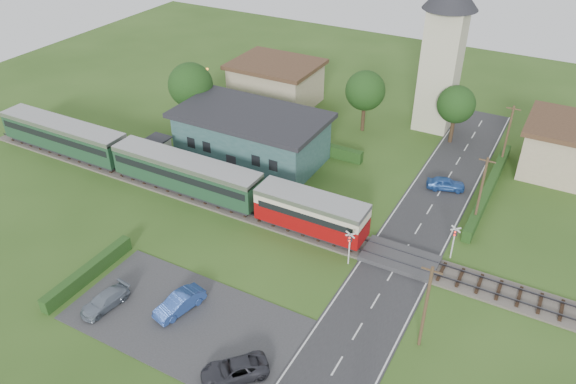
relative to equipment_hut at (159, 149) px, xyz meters
The scene contains 31 objects.
ground 18.82m from the equipment_hut, 16.11° to the right, with size 120.00×120.00×0.00m, color #2D4C19.
railway_track 18.36m from the equipment_hut, 10.08° to the right, with size 76.00×3.20×0.49m.
road 28.53m from the equipment_hut, 10.52° to the right, with size 6.00×70.00×0.05m, color #28282B.
car_park 23.90m from the equipment_hut, 46.19° to the right, with size 17.00×9.00×0.08m, color #333335.
crossing_deck 28.22m from the equipment_hut, ahead, with size 6.20×3.40×0.45m, color #333335.
platform 8.14m from the equipment_hut, ahead, with size 30.00×3.00×0.45m, color gray.
equipment_hut is the anchor object (origin of this frame).
station_building 9.92m from the equipment_hut, 35.92° to the left, with size 16.00×9.00×5.30m.
train 4.36m from the equipment_hut, 47.49° to the right, with size 43.20×2.90×3.40m.
church_tower 33.48m from the equipment_hut, 44.75° to the left, with size 6.00×6.00×17.60m.
house_west 20.05m from the equipment_hut, 81.38° to the left, with size 10.80×8.80×5.50m.
house_east 42.41m from the equipment_hut, 26.32° to the left, with size 8.80×8.80×5.50m.
hedge_carpark 18.61m from the equipment_hut, 67.85° to the right, with size 0.80×9.00×1.20m, color #193814.
hedge_roadside 33.98m from the equipment_hut, 18.54° to the left, with size 0.80×18.00×1.20m, color #193814.
hedge_station 13.09m from the equipment_hut, 52.16° to the left, with size 22.00×0.80×1.30m, color #193814.
tree_a 9.73m from the equipment_hut, 102.80° to the left, with size 5.20×5.20×8.00m.
tree_b 24.16m from the equipment_hut, 48.05° to the left, with size 4.60×4.60×7.34m.
tree_c 32.81m from the equipment_hut, 37.29° to the left, with size 4.20×4.20×6.78m.
utility_pole_b 34.14m from the equipment_hut, 19.18° to the right, with size 1.40×0.22×7.00m.
utility_pole_c 32.61m from the equipment_hut, ahead, with size 1.40×0.22×7.00m.
utility_pole_d 36.37m from the equipment_hut, 27.55° to the left, with size 1.40×0.22×7.00m.
crossing_signal_near 25.04m from the equipment_hut, 12.94° to the right, with size 0.84×0.28×3.28m.
crossing_signal_far 31.61m from the equipment_hut, ahead, with size 0.84×0.28×3.28m.
streetlamp_west 15.39m from the equipment_hut, 105.12° to the left, with size 0.30×0.30×5.15m.
streetlamp_east 40.41m from the equipment_hut, 32.67° to the left, with size 0.30×0.30×5.15m.
car_on_road 29.86m from the equipment_hut, 18.59° to the left, with size 1.49×3.70×1.26m, color #2956A6.
car_park_blue 22.78m from the equipment_hut, 46.74° to the right, with size 1.43×4.10×1.35m, color #2A4A99.
car_park_silver 21.72m from the equipment_hut, 61.06° to the right, with size 1.60×3.94×1.14m, color gray.
car_park_dark 29.92m from the equipment_hut, 41.20° to the right, with size 2.03×4.41×1.23m, color #2E2E36.
pedestrian_near 14.25m from the equipment_hut, ahead, with size 0.66×0.43×1.81m, color gray.
pedestrian_far 3.11m from the equipment_hut, 10.86° to the right, with size 0.92×0.72×1.89m, color gray.
Camera 1 is at (19.21, -34.11, 30.11)m, focal length 35.00 mm.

